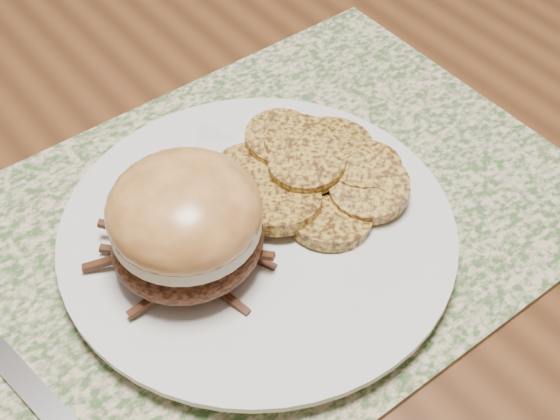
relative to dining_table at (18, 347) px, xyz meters
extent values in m
cylinder|color=#583319|center=(0.69, 0.39, -0.32)|extent=(0.06, 0.06, 0.71)
cube|color=#3C582D|center=(0.19, -0.07, 0.08)|extent=(0.45, 0.33, 0.00)
cylinder|color=silver|center=(0.17, -0.08, 0.09)|extent=(0.26, 0.26, 0.02)
ellipsoid|color=black|center=(0.11, -0.08, 0.12)|extent=(0.12, 0.12, 0.04)
cylinder|color=beige|center=(0.11, -0.08, 0.14)|extent=(0.12, 0.12, 0.01)
ellipsoid|color=#BF7D3E|center=(0.11, -0.08, 0.15)|extent=(0.12, 0.12, 0.05)
cylinder|color=#B08933|center=(0.19, -0.04, 0.10)|extent=(0.07, 0.07, 0.01)
cylinder|color=#B08933|center=(0.23, -0.03, 0.11)|extent=(0.08, 0.08, 0.02)
cylinder|color=#B08933|center=(0.25, -0.06, 0.10)|extent=(0.09, 0.09, 0.02)
cylinder|color=#B08933|center=(0.19, -0.08, 0.11)|extent=(0.09, 0.09, 0.02)
cylinder|color=#B08933|center=(0.22, -0.07, 0.12)|extent=(0.08, 0.08, 0.02)
cylinder|color=#B08933|center=(0.26, -0.09, 0.11)|extent=(0.08, 0.08, 0.02)
cylinder|color=#B08933|center=(0.21, -0.11, 0.10)|extent=(0.07, 0.07, 0.02)
cylinder|color=#B08933|center=(0.24, -0.11, 0.11)|extent=(0.08, 0.08, 0.02)
cylinder|color=#B08933|center=(0.23, -0.05, 0.11)|extent=(0.07, 0.06, 0.01)
cube|color=silver|center=(-0.01, -0.11, 0.09)|extent=(0.03, 0.13, 0.00)
camera|label=1|loc=(-0.03, -0.37, 0.51)|focal=50.00mm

